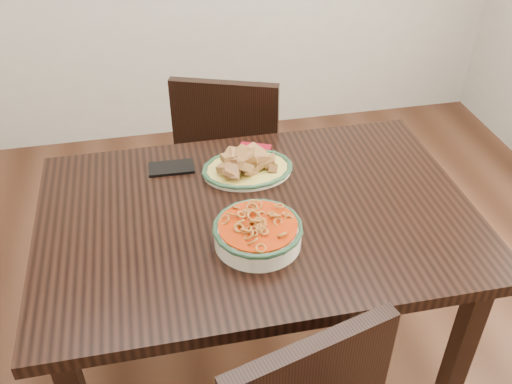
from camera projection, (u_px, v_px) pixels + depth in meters
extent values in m
plane|color=#391E12|center=(267.00, 350.00, 2.23)|extent=(3.50, 3.50, 0.00)
cube|color=black|center=(257.00, 217.00, 1.74)|extent=(1.32, 0.88, 0.04)
cube|color=black|center=(459.00, 355.00, 1.78)|extent=(0.06, 0.06, 0.71)
cube|color=black|center=(90.00, 256.00, 2.15)|extent=(0.06, 0.06, 0.71)
cube|color=black|center=(376.00, 216.00, 2.34)|extent=(0.06, 0.06, 0.71)
cube|color=black|center=(235.00, 157.00, 2.55)|extent=(0.54, 0.54, 0.04)
cube|color=black|center=(276.00, 180.00, 2.80)|extent=(0.04, 0.04, 0.41)
cube|color=black|center=(208.00, 174.00, 2.84)|extent=(0.04, 0.04, 0.41)
cube|color=black|center=(267.00, 224.00, 2.53)|extent=(0.04, 0.04, 0.41)
cube|color=black|center=(192.00, 217.00, 2.57)|extent=(0.04, 0.04, 0.41)
cube|color=black|center=(225.00, 133.00, 2.26)|extent=(0.41, 0.18, 0.44)
ellipsoid|color=beige|center=(247.00, 170.00, 1.89)|extent=(0.30, 0.22, 0.02)
ellipsoid|color=gold|center=(247.00, 169.00, 1.89)|extent=(0.28, 0.21, 0.01)
torus|color=#1B3D25|center=(247.00, 168.00, 1.89)|extent=(0.23, 0.23, 0.01)
cylinder|color=beige|center=(258.00, 235.00, 1.60)|extent=(0.25, 0.25, 0.06)
torus|color=#183622|center=(258.00, 227.00, 1.58)|extent=(0.26, 0.26, 0.02)
cylinder|color=#A72A07|center=(258.00, 226.00, 1.58)|extent=(0.22, 0.22, 0.01)
cube|color=black|center=(171.00, 168.00, 1.91)|extent=(0.15, 0.09, 0.01)
cube|color=maroon|center=(254.00, 151.00, 1.99)|extent=(0.14, 0.13, 0.01)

